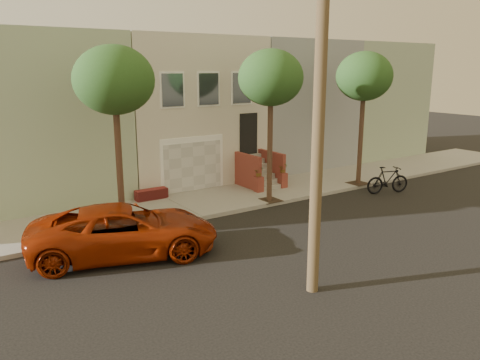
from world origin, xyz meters
TOP-DOWN VIEW (x-y plane):
  - ground at (0.00, 0.00)m, footprint 90.00×90.00m
  - sidewalk at (0.00, 5.35)m, footprint 40.00×3.70m
  - house_row at (0.00, 11.19)m, footprint 33.10×11.70m
  - tree_left at (-5.50, 3.90)m, footprint 2.70×2.57m
  - tree_mid at (1.00, 3.90)m, footprint 2.70×2.57m
  - tree_right at (6.50, 3.90)m, footprint 2.70×2.57m
  - pickup_truck at (-6.18, 1.86)m, footprint 6.24×4.26m
  - motorcycle at (6.61, 2.23)m, footprint 2.20×1.23m

SIDE VIEW (x-z plane):
  - ground at x=0.00m, z-range 0.00..0.00m
  - sidewalk at x=0.00m, z-range 0.00..0.15m
  - motorcycle at x=6.61m, z-range 0.00..1.27m
  - pickup_truck at x=-6.18m, z-range 0.00..1.59m
  - house_row at x=0.00m, z-range 0.14..7.14m
  - tree_left at x=-5.50m, z-range 2.11..8.41m
  - tree_mid at x=1.00m, z-range 2.11..8.41m
  - tree_right at x=6.50m, z-range 2.11..8.41m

